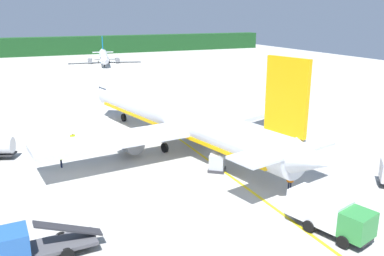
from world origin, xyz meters
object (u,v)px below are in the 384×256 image
object	(u,v)px
airliner_foreground	(179,119)
crew_loader_right	(61,158)
cargo_container_near	(217,163)
crew_marshaller	(73,139)
crew_loader_left	(290,180)
service_truck_baggage	(31,244)
airliner_far_taxiway	(104,56)
service_truck_pushback	(329,213)

from	to	relation	value
airliner_foreground	crew_loader_right	world-z (taller)	airliner_foreground
cargo_container_near	crew_marshaller	distance (m)	18.36
crew_marshaller	crew_loader_left	size ratio (longest dim) A/B	0.96
airliner_foreground	service_truck_baggage	distance (m)	24.87
airliner_foreground	crew_marshaller	world-z (taller)	airliner_foreground
airliner_foreground	crew_loader_left	xyz separation A→B (m)	(4.20, -15.84, -2.34)
crew_marshaller	service_truck_baggage	bearing A→B (deg)	-104.32
crew_loader_left	crew_loader_right	bearing A→B (deg)	141.42
airliner_foreground	service_truck_baggage	xyz separation A→B (m)	(-17.34, -17.69, -2.21)
cargo_container_near	crew_marshaller	size ratio (longest dim) A/B	1.35
airliner_far_taxiway	crew_marshaller	bearing A→B (deg)	-104.59
airliner_far_taxiway	cargo_container_near	world-z (taller)	airliner_far_taxiway
service_truck_pushback	crew_loader_right	bearing A→B (deg)	127.49
airliner_foreground	cargo_container_near	bearing A→B (deg)	-86.60
airliner_far_taxiway	crew_marshaller	world-z (taller)	airliner_far_taxiway
crew_loader_left	crew_loader_right	size ratio (longest dim) A/B	1.00
airliner_far_taxiway	cargo_container_near	xyz separation A→B (m)	(-8.88, -94.45, -1.35)
cargo_container_near	crew_loader_left	xyz separation A→B (m)	(3.67, -6.91, 0.15)
crew_loader_right	airliner_foreground	bearing A→B (deg)	6.52
airliner_foreground	crew_loader_right	distance (m)	13.98
service_truck_pushback	crew_marshaller	bearing A→B (deg)	117.07
cargo_container_near	crew_loader_right	size ratio (longest dim) A/B	1.29
airliner_far_taxiway	service_truck_baggage	world-z (taller)	airliner_far_taxiway
service_truck_baggage	crew_marshaller	bearing A→B (deg)	75.68
airliner_far_taxiway	service_truck_baggage	bearing A→B (deg)	-104.53
airliner_far_taxiway	airliner_foreground	bearing A→B (deg)	-96.28
service_truck_pushback	crew_loader_right	size ratio (longest dim) A/B	3.61
crew_loader_right	crew_loader_left	bearing A→B (deg)	-38.58
crew_marshaller	crew_loader_right	world-z (taller)	crew_loader_right
service_truck_pushback	crew_loader_left	bearing A→B (deg)	75.62
crew_marshaller	crew_loader_left	world-z (taller)	crew_loader_left
service_truck_pushback	crew_marshaller	distance (m)	30.87
service_truck_pushback	crew_loader_right	world-z (taller)	service_truck_pushback
crew_marshaller	airliner_far_taxiway	bearing A→B (deg)	75.41
crew_marshaller	crew_loader_left	bearing A→B (deg)	-52.67
service_truck_baggage	cargo_container_near	size ratio (longest dim) A/B	2.84
crew_loader_right	service_truck_baggage	bearing A→B (deg)	-102.73
service_truck_baggage	crew_loader_left	size ratio (longest dim) A/B	3.65
service_truck_pushback	airliner_far_taxiway	bearing A→B (deg)	86.32
airliner_foreground	airliner_far_taxiway	size ratio (longest dim) A/B	1.51
cargo_container_near	crew_loader_right	world-z (taller)	cargo_container_near
cargo_container_near	airliner_foreground	bearing A→B (deg)	93.40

